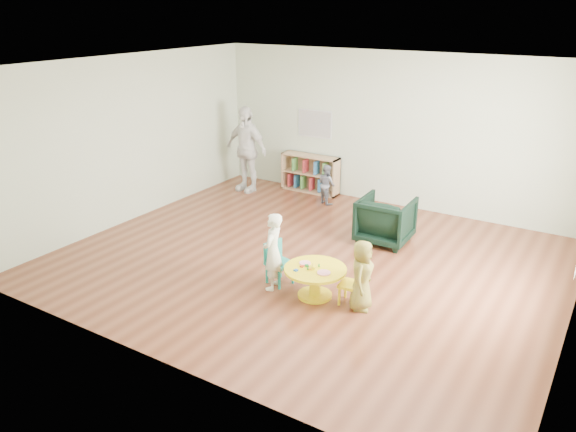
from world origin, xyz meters
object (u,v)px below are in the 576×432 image
(armchair, at_px, (385,220))
(toddler, at_px, (327,184))
(child_right, at_px, (362,275))
(kid_chair_right, at_px, (354,284))
(kid_chair_left, at_px, (278,261))
(adult_caretaker, at_px, (246,149))
(activity_table, at_px, (315,277))
(child_left, at_px, (273,252))
(bookshelf, at_px, (310,173))

(armchair, distance_m, toddler, 2.01)
(armchair, xyz_separation_m, child_right, (0.56, -2.10, 0.08))
(kid_chair_right, distance_m, child_right, 0.22)
(kid_chair_left, bearing_deg, toddler, -148.47)
(kid_chair_left, height_order, toddler, toddler)
(kid_chair_right, distance_m, adult_caretaker, 4.94)
(kid_chair_left, xyz_separation_m, toddler, (-0.97, 3.19, 0.06))
(activity_table, bearing_deg, adult_caretaker, 136.89)
(toddler, relative_size, adult_caretaker, 0.44)
(child_left, bearing_deg, activity_table, 86.55)
(bookshelf, xyz_separation_m, toddler, (0.62, -0.48, 0.01))
(armchair, bearing_deg, bookshelf, -37.29)
(child_right, relative_size, toddler, 1.20)
(armchair, relative_size, toddler, 1.08)
(toddler, bearing_deg, child_right, 152.58)
(activity_table, xyz_separation_m, child_right, (0.63, 0.04, 0.17))
(kid_chair_left, height_order, child_right, child_right)
(kid_chair_left, xyz_separation_m, child_left, (0.04, -0.17, 0.22))
(child_left, height_order, child_right, child_left)
(kid_chair_left, distance_m, armchair, 2.17)
(child_left, bearing_deg, child_right, 83.96)
(bookshelf, bearing_deg, toddler, -37.72)
(armchair, xyz_separation_m, toddler, (-1.66, 1.14, 0.01))
(kid_chair_left, distance_m, child_left, 0.28)
(kid_chair_left, relative_size, toddler, 0.77)
(activity_table, height_order, child_left, child_left)
(bookshelf, relative_size, adult_caretaker, 0.70)
(kid_chair_right, xyz_separation_m, armchair, (-0.44, 2.05, 0.09))
(child_left, bearing_deg, toddler, -175.28)
(adult_caretaker, bearing_deg, activity_table, -36.64)
(armchair, height_order, child_left, child_left)
(child_left, relative_size, child_right, 1.17)
(armchair, bearing_deg, kid_chair_right, 100.24)
(child_right, relative_size, adult_caretaker, 0.53)
(activity_table, distance_m, armchair, 2.14)
(child_left, distance_m, toddler, 3.51)
(child_right, height_order, toddler, child_right)
(activity_table, distance_m, kid_chair_right, 0.52)
(adult_caretaker, bearing_deg, armchair, -9.71)
(child_right, distance_m, adult_caretaker, 5.04)
(adult_caretaker, bearing_deg, bookshelf, 35.87)
(toddler, xyz_separation_m, adult_caretaker, (-1.74, -0.15, 0.48))
(toddler, bearing_deg, adult_caretaker, 32.92)
(kid_chair_left, height_order, child_left, child_left)
(armchair, distance_m, child_left, 2.33)
(armchair, xyz_separation_m, adult_caretaker, (-3.40, 0.99, 0.48))
(child_left, distance_m, child_right, 1.23)
(activity_table, height_order, toddler, toddler)
(kid_chair_right, bearing_deg, activity_table, 93.98)
(adult_caretaker, bearing_deg, child_left, -42.97)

